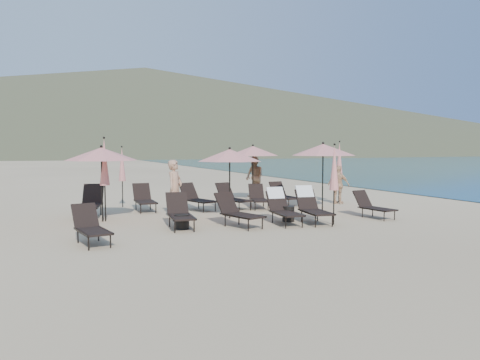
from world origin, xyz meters
name	(u,v)px	position (x,y,z in m)	size (l,w,h in m)	color
ground	(283,224)	(0.00, 0.00, 0.00)	(800.00, 800.00, 0.00)	#D6BA8C
volcanic_headland	(162,112)	(71.37, 302.62, 26.49)	(690.00, 690.00, 55.00)	brown
lounger_0	(91,226)	(-5.57, -0.67, 0.42)	(0.84, 1.65, 0.90)	black
lounger_1	(180,212)	(-3.00, 0.62, 0.45)	(0.84, 1.74, 0.96)	black
lounger_2	(238,211)	(-1.40, 0.16, 0.45)	(1.07, 1.77, 0.95)	black
lounger_3	(282,207)	(0.06, 0.14, 0.50)	(0.79, 1.74, 1.05)	black
lounger_4	(312,205)	(0.99, -0.03, 0.52)	(0.90, 1.82, 1.09)	black
lounger_5	(373,206)	(3.32, -0.02, 0.40)	(0.74, 1.55, 0.86)	black
lounger_6	(91,202)	(-5.11, 3.92, 0.49)	(1.12, 1.92, 1.04)	black
lounger_7	(144,199)	(-3.19, 4.59, 0.45)	(0.69, 1.69, 0.96)	black
lounger_8	(197,198)	(-1.36, 4.11, 0.45)	(1.09, 1.78, 0.96)	black
lounger_9	(233,197)	(-0.03, 3.87, 0.44)	(0.97, 1.74, 0.94)	black
lounger_10	(258,197)	(0.94, 3.67, 0.41)	(0.98, 1.63, 0.88)	black
lounger_11	(284,195)	(2.24, 4.02, 0.42)	(0.68, 1.61, 0.91)	black
umbrella_open_0	(101,154)	(-4.89, 2.66, 2.09)	(2.20, 2.20, 2.37)	black
umbrella_open_1	(230,155)	(-1.02, 1.70, 2.04)	(2.15, 2.15, 2.31)	black
umbrella_open_2	(323,150)	(2.80, 2.13, 2.21)	(2.32, 2.32, 2.50)	black
umbrella_open_3	(253,151)	(1.74, 5.89, 2.15)	(2.25, 2.25, 2.43)	black
umbrella_closed_0	(334,168)	(1.35, -0.67, 1.68)	(0.28, 0.28, 2.42)	black
umbrella_closed_1	(339,160)	(4.79, 3.94, 1.79)	(0.30, 0.30, 2.57)	black
umbrella_closed_2	(104,163)	(-4.80, 2.68, 1.83)	(0.31, 0.31, 2.63)	black
umbrella_closed_3	(122,165)	(-3.72, 6.02, 1.64)	(0.28, 0.28, 2.35)	black
side_table_0	(182,222)	(-3.00, 0.45, 0.20)	(0.42, 0.42, 0.41)	black
side_table_1	(288,214)	(0.41, 0.39, 0.24)	(0.37, 0.37, 0.48)	black
beachgoer_a	(175,189)	(-2.58, 2.64, 0.95)	(0.69, 0.45, 1.89)	tan
beachgoer_b	(254,177)	(2.32, 6.93, 0.96)	(0.93, 0.72, 1.91)	#9A724F
beachgoer_c	(339,185)	(4.53, 3.60, 0.78)	(0.91, 0.38, 1.56)	tan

